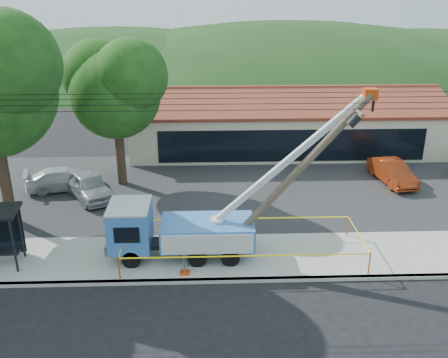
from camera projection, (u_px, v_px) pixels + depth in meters
name	position (u px, v px, depth m)	size (l,w,h in m)	color
ground	(254.00, 312.00, 19.13)	(120.00, 120.00, 0.00)	black
curb	(250.00, 280.00, 21.04)	(60.00, 0.25, 0.15)	#B0AEA5
sidewalk	(246.00, 257.00, 22.80)	(60.00, 4.00, 0.15)	#B0AEA5
parking_lot	(236.00, 189.00, 30.23)	(60.00, 12.00, 0.10)	#28282B
strip_mall	(284.00, 123.00, 37.06)	(22.50, 8.53, 4.67)	beige
tree_lot	(115.00, 85.00, 28.61)	(6.30, 5.60, 8.94)	#332316
hill_west	(111.00, 70.00, 69.59)	(78.40, 56.00, 28.00)	#1B3914
hill_center	(289.00, 68.00, 70.40)	(89.60, 64.00, 32.00)	#1B3914
hill_east	(429.00, 68.00, 71.05)	(72.80, 52.00, 26.00)	#1B3914
utility_truck	(179.00, 228.00, 22.29)	(11.35, 3.47, 7.65)	black
leaning_pole	(297.00, 172.00, 21.16)	(6.57, 1.85, 7.63)	#4E4432
caution_tape	(242.00, 240.00, 22.52)	(10.62, 3.56, 1.03)	#CE3D0B
car_silver	(90.00, 199.00, 28.96)	(1.76, 4.38, 1.49)	#A1A3A8
car_red	(391.00, 184.00, 31.08)	(1.45, 4.15, 1.37)	#962F0F
car_white	(66.00, 190.00, 30.12)	(1.82, 4.48, 1.30)	silver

